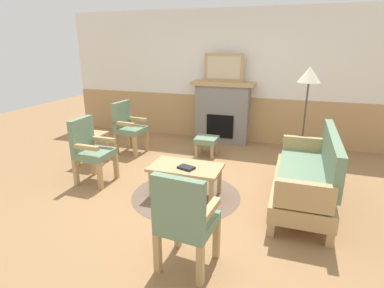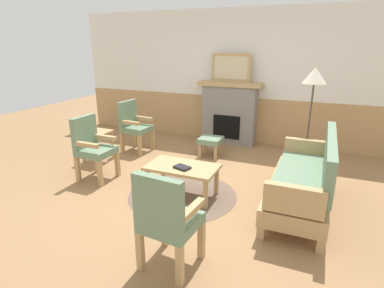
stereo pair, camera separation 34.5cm
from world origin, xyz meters
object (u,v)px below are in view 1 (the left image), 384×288
object	(u,v)px
book_on_table	(186,168)
armchair_front_left	(185,218)
couch	(307,177)
armchair_by_window_left	(90,148)
framed_picture	(224,68)
fireplace	(222,112)
coffee_table	(186,170)
side_table	(92,140)
footstool	(207,141)
floor_lamp_by_couch	(309,81)
armchair_near_fireplace	(128,125)

from	to	relation	value
book_on_table	armchair_front_left	distance (m)	1.38
couch	armchair_by_window_left	size ratio (longest dim) A/B	1.84
framed_picture	armchair_front_left	world-z (taller)	framed_picture
armchair_front_left	fireplace	bearing A→B (deg)	98.65
coffee_table	side_table	size ratio (longest dim) A/B	1.75
footstool	armchair_front_left	distance (m)	3.13
floor_lamp_by_couch	book_on_table	bearing A→B (deg)	-129.97
armchair_near_fireplace	floor_lamp_by_couch	xyz separation A→B (m)	(3.16, 0.27, 0.91)
side_table	fireplace	bearing A→B (deg)	47.43
armchair_by_window_left	footstool	bearing A→B (deg)	51.20
fireplace	armchair_by_window_left	xyz separation A→B (m)	(-1.39, -2.62, -0.11)
couch	book_on_table	bearing A→B (deg)	-167.39
fireplace	footstool	bearing A→B (deg)	-93.66
fireplace	couch	distance (m)	2.91
armchair_by_window_left	side_table	distance (m)	0.77
coffee_table	armchair_front_left	size ratio (longest dim) A/B	0.98
armchair_near_fireplace	floor_lamp_by_couch	distance (m)	3.30
coffee_table	book_on_table	bearing A→B (deg)	-66.33
framed_picture	floor_lamp_by_couch	size ratio (longest dim) A/B	0.48
armchair_by_window_left	couch	bearing A→B (deg)	4.72
coffee_table	side_table	distance (m)	2.05
couch	side_table	world-z (taller)	couch
armchair_near_fireplace	armchair_front_left	xyz separation A→B (m)	(2.16, -2.77, 0.00)
couch	book_on_table	distance (m)	1.55
couch	armchair_front_left	bearing A→B (deg)	-122.89
couch	coffee_table	world-z (taller)	couch
coffee_table	armchair_near_fireplace	size ratio (longest dim) A/B	0.98
framed_picture	armchair_front_left	distance (m)	4.18
coffee_table	footstool	xyz separation A→B (m)	(-0.18, 1.66, -0.10)
coffee_table	couch	bearing A→B (deg)	9.25
couch	floor_lamp_by_couch	size ratio (longest dim) A/B	1.07
book_on_table	armchair_front_left	size ratio (longest dim) A/B	0.22
book_on_table	footstool	distance (m)	1.76
armchair_front_left	side_table	world-z (taller)	armchair_front_left
book_on_table	side_table	size ratio (longest dim) A/B	0.38
fireplace	framed_picture	world-z (taller)	framed_picture
couch	armchair_front_left	xyz separation A→B (m)	(-1.06, -1.64, 0.14)
footstool	floor_lamp_by_couch	size ratio (longest dim) A/B	0.24
armchair_near_fireplace	side_table	distance (m)	0.80
couch	floor_lamp_by_couch	xyz separation A→B (m)	(-0.06, 1.39, 1.05)
couch	floor_lamp_by_couch	world-z (taller)	floor_lamp_by_couch
fireplace	floor_lamp_by_couch	world-z (taller)	floor_lamp_by_couch
framed_picture	couch	world-z (taller)	framed_picture
coffee_table	framed_picture	bearing A→B (deg)	92.65
couch	armchair_by_window_left	xyz separation A→B (m)	(-3.07, -0.25, 0.14)
fireplace	footstool	xyz separation A→B (m)	(-0.06, -0.96, -0.37)
fireplace	couch	xyz separation A→B (m)	(1.67, -2.37, -0.26)
footstool	armchair_near_fireplace	world-z (taller)	armchair_near_fireplace
coffee_table	book_on_table	world-z (taller)	book_on_table
armchair_front_left	floor_lamp_by_couch	world-z (taller)	floor_lamp_by_couch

